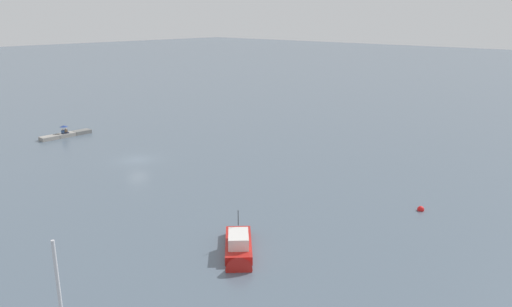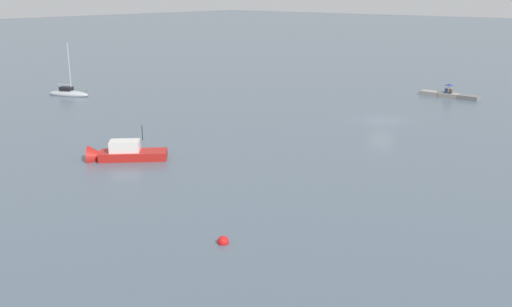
% 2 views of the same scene
% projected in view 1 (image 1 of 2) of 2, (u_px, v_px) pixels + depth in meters
% --- Properties ---
extents(ground_plane, '(500.00, 500.00, 0.00)m').
position_uv_depth(ground_plane, '(137.00, 160.00, 61.93)').
color(ground_plane, slate).
extents(seawall_pier, '(7.75, 1.54, 0.54)m').
position_uv_depth(seawall_pier, '(66.00, 135.00, 73.69)').
color(seawall_pier, slate).
rests_on(seawall_pier, ground_plane).
extents(person_seated_brown_left, '(0.43, 0.63, 0.73)m').
position_uv_depth(person_seated_brown_left, '(66.00, 131.00, 73.60)').
color(person_seated_brown_left, '#1E2333').
rests_on(person_seated_brown_left, seawall_pier).
extents(person_seated_blue_right, '(0.43, 0.63, 0.73)m').
position_uv_depth(person_seated_blue_right, '(63.00, 132.00, 73.14)').
color(person_seated_blue_right, '#1E2333').
rests_on(person_seated_blue_right, seawall_pier).
extents(umbrella_open_navy, '(1.13, 1.13, 1.25)m').
position_uv_depth(umbrella_open_navy, '(64.00, 126.00, 73.21)').
color(umbrella_open_navy, black).
rests_on(umbrella_open_navy, seawall_pier).
extents(motorboat_red_mid, '(6.01, 5.97, 3.64)m').
position_uv_depth(motorboat_red_mid, '(239.00, 251.00, 37.28)').
color(motorboat_red_mid, red).
rests_on(motorboat_red_mid, ground_plane).
extents(mooring_buoy_near, '(0.64, 0.64, 0.64)m').
position_uv_depth(mooring_buoy_near, '(421.00, 209.00, 45.89)').
color(mooring_buoy_near, red).
rests_on(mooring_buoy_near, ground_plane).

